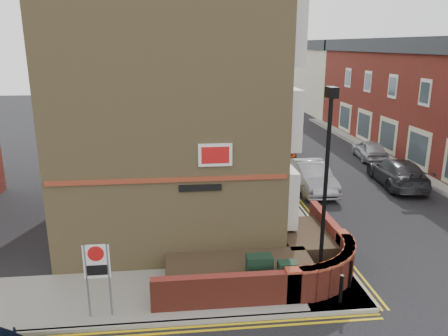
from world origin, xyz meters
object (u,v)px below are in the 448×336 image
utility_cabinet_large (259,273)px  silver_car_near (311,176)px  lamppost (325,192)px  zone_sign (97,267)px

utility_cabinet_large → silver_car_near: (4.66, 9.71, 0.05)m
lamppost → silver_car_near: bearing=74.3°
zone_sign → silver_car_near: size_ratio=0.47×
lamppost → silver_car_near: 10.51m
utility_cabinet_large → zone_sign: size_ratio=0.55×
lamppost → silver_car_near: size_ratio=1.35×
lamppost → zone_sign: size_ratio=2.86×
utility_cabinet_large → silver_car_near: size_ratio=0.26×
lamppost → utility_cabinet_large: (-1.90, 0.10, -2.62)m
lamppost → utility_cabinet_large: size_ratio=5.25×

